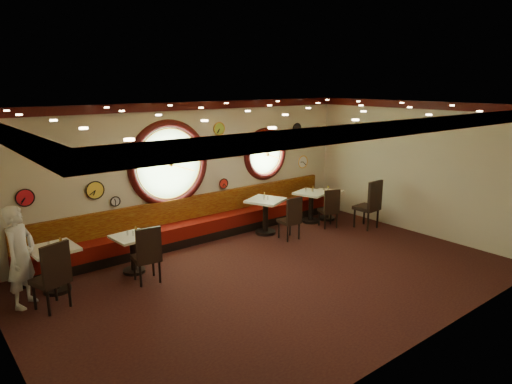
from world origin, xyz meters
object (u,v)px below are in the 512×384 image
object	(u,v)px
table_e	(327,202)
condiment_c_bottle	(264,195)
chair_c	(292,216)
condiment_d_bottle	(313,189)
condiment_a_salt	(49,245)
condiment_d_salt	(306,190)
chair_d	(330,206)
condiment_a_pepper	(58,245)
chair_a	(53,272)
condiment_c_pepper	(268,198)
condiment_e_salt	(324,190)
condiment_c_salt	(264,197)
table_c	(265,212)
waiter	(21,256)
condiment_b_pepper	(133,233)
table_a	(55,264)
condiment_d_pepper	(313,190)
condiment_b_bottle	(136,230)
chair_b	(148,251)
table_d	(311,203)
condiment_a_bottle	(61,241)
condiment_e_pepper	(328,190)
condiment_e_bottle	(328,188)
chair_e	(371,201)
condiment_b_salt	(127,233)

from	to	relation	value
table_e	condiment_c_bottle	bearing A→B (deg)	172.02
chair_c	condiment_d_bottle	bearing A→B (deg)	31.49
condiment_a_salt	condiment_d_salt	distance (m)	6.44
chair_d	condiment_a_pepper	bearing A→B (deg)	-164.39
chair_a	condiment_a_salt	bearing A→B (deg)	60.21
chair_a	condiment_a_pepper	world-z (taller)	chair_a
condiment_c_pepper	condiment_d_bottle	world-z (taller)	condiment_d_bottle
condiment_d_bottle	condiment_e_salt	world-z (taller)	condiment_d_bottle
chair_c	condiment_c_salt	size ratio (longest dim) A/B	5.91
table_c	condiment_a_pepper	xyz separation A→B (m)	(-4.87, -0.20, 0.32)
table_c	waiter	distance (m)	5.52
condiment_c_pepper	waiter	size ratio (longest dim) A/B	0.05
chair_c	condiment_d_salt	size ratio (longest dim) A/B	6.63
condiment_b_pepper	table_a	bearing A→B (deg)	176.00
chair_d	condiment_d_pepper	bearing A→B (deg)	109.60
condiment_a_pepper	condiment_b_bottle	xyz separation A→B (m)	(1.46, 0.04, -0.04)
condiment_c_salt	condiment_d_pepper	bearing A→B (deg)	-2.96
chair_b	condiment_c_bottle	xyz separation A→B (m)	(3.60, 1.01, 0.31)
table_c	chair_c	bearing A→B (deg)	-76.17
condiment_c_salt	table_d	bearing A→B (deg)	-1.34
condiment_b_pepper	condiment_c_pepper	bearing A→B (deg)	2.69
table_d	waiter	size ratio (longest dim) A/B	0.54
condiment_d_pepper	condiment_d_bottle	distance (m)	0.09
condiment_c_bottle	waiter	xyz separation A→B (m)	(-5.58, -0.51, -0.08)
condiment_b_bottle	table_c	bearing A→B (deg)	2.67
condiment_a_bottle	condiment_e_pepper	xyz separation A→B (m)	(6.84, -0.05, -0.08)
condiment_d_pepper	condiment_e_bottle	size ratio (longest dim) A/B	0.72
table_a	table_d	world-z (taller)	table_a
condiment_e_pepper	table_a	bearing A→B (deg)	179.88
condiment_a_bottle	chair_a	bearing A→B (deg)	-115.09
chair_b	chair_a	bearing A→B (deg)	-172.80
table_d	table_e	world-z (taller)	table_d
table_a	chair_b	xyz separation A→B (m)	(1.43, -0.72, 0.11)
chair_a	chair_c	bearing A→B (deg)	-17.25
condiment_c_pepper	condiment_d_bottle	distance (m)	1.61
table_c	condiment_a_bottle	world-z (taller)	condiment_a_bottle
table_c	chair_e	xyz separation A→B (m)	(2.31, -1.36, 0.17)
condiment_b_salt	condiment_c_bottle	xyz separation A→B (m)	(3.66, 0.28, 0.13)
condiment_d_pepper	condiment_e_salt	distance (m)	0.41
condiment_b_salt	condiment_a_bottle	world-z (taller)	condiment_a_bottle
condiment_d_bottle	condiment_a_salt	bearing A→B (deg)	-179.06
condiment_c_salt	condiment_b_pepper	bearing A→B (deg)	-175.85
table_d	condiment_e_salt	bearing A→B (deg)	-5.29
condiment_c_salt	condiment_a_bottle	xyz separation A→B (m)	(-4.75, -0.12, -0.03)
condiment_b_salt	condiment_c_salt	world-z (taller)	condiment_c_salt
table_a	waiter	bearing A→B (deg)	-158.41
table_e	chair_b	xyz separation A→B (m)	(-5.57, -0.73, 0.15)
condiment_e_pepper	condiment_c_pepper	bearing A→B (deg)	177.76
condiment_d_salt	condiment_d_bottle	distance (m)	0.19
condiment_a_salt	chair_e	bearing A→B (deg)	-9.71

